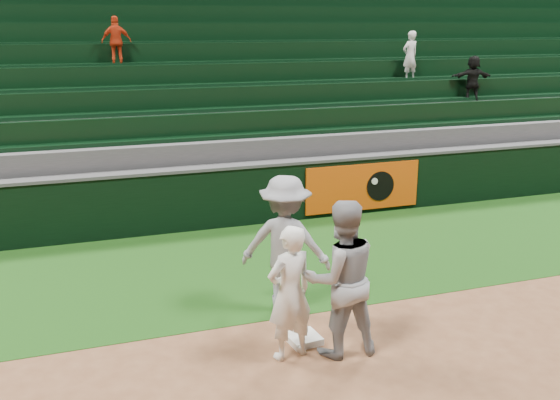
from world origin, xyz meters
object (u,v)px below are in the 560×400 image
at_px(first_baseman, 290,293).
at_px(base_coach, 285,244).
at_px(baserunner, 341,278).
at_px(first_base, 304,339).

relative_size(first_baseman, base_coach, 0.87).
bearing_deg(baserunner, first_baseman, -5.73).
xyz_separation_m(first_baseman, base_coach, (0.39, 1.28, 0.14)).
bearing_deg(first_baseman, base_coach, -121.72).
bearing_deg(baserunner, first_base, -45.94).
xyz_separation_m(first_base, first_baseman, (-0.29, -0.28, 0.80)).
height_order(first_baseman, base_coach, base_coach).
bearing_deg(baserunner, base_coach, -77.85).
height_order(first_base, base_coach, base_coach).
distance_m(first_baseman, base_coach, 1.35).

